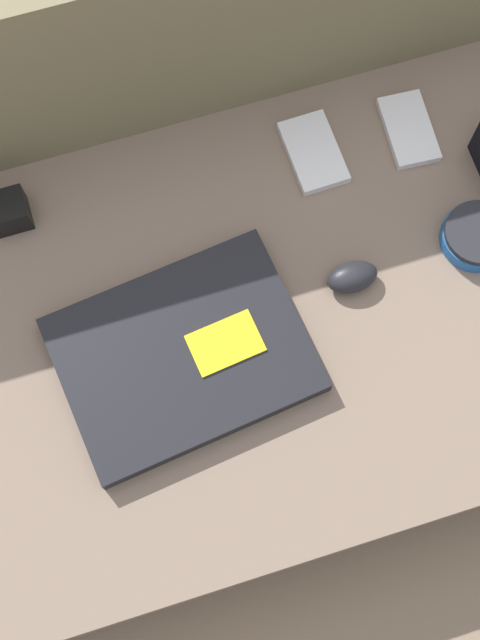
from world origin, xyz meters
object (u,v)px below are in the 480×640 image
(speaker_puck, at_px, (477,236))
(charger_brick, at_px, (10,211))
(phone_black, at_px, (409,130))
(computer_mouse, at_px, (352,277))
(phone_silver, at_px, (313,152))
(laptop, at_px, (183,355))

(speaker_puck, distance_m, charger_brick, 0.63)
(phone_black, bearing_deg, speaker_puck, -77.64)
(computer_mouse, bearing_deg, speaker_puck, 2.23)
(phone_silver, xyz_separation_m, charger_brick, (-0.42, 0.03, 0.02))
(laptop, relative_size, phone_black, 2.94)
(computer_mouse, distance_m, phone_black, 0.24)
(speaker_puck, xyz_separation_m, charger_brick, (-0.59, 0.22, 0.01))
(computer_mouse, relative_size, phone_black, 0.60)
(phone_silver, xyz_separation_m, phone_black, (0.14, -0.01, -0.00))
(laptop, bearing_deg, phone_black, 22.80)
(phone_silver, bearing_deg, charger_brick, 174.48)
(phone_black, height_order, charger_brick, charger_brick)
(speaker_puck, bearing_deg, laptop, -174.26)
(laptop, bearing_deg, charger_brick, 116.11)
(computer_mouse, height_order, charger_brick, charger_brick)
(phone_black, bearing_deg, charger_brick, -179.87)
(computer_mouse, xyz_separation_m, phone_black, (0.15, 0.19, -0.01))
(phone_black, distance_m, charger_brick, 0.57)
(phone_black, bearing_deg, phone_silver, -178.48)
(speaker_puck, bearing_deg, phone_silver, 131.80)
(phone_silver, bearing_deg, computer_mouse, -95.01)
(laptop, relative_size, charger_brick, 6.74)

